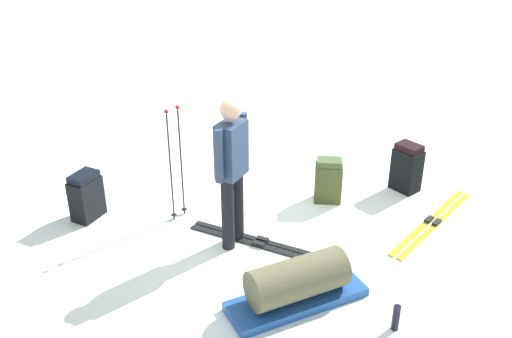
% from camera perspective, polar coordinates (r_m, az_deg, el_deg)
% --- Properties ---
extents(ground_plane, '(80.00, 80.00, 0.00)m').
position_cam_1_polar(ground_plane, '(6.91, 0.00, -5.16)').
color(ground_plane, white).
extents(skier_standing, '(0.52, 0.35, 1.70)m').
position_cam_1_polar(skier_standing, '(6.06, -2.39, 0.25)').
color(skier_standing, black).
rests_on(skier_standing, ground_plane).
extents(ski_pair_near, '(1.81, 0.67, 0.05)m').
position_cam_1_polar(ski_pair_near, '(7.18, 16.92, -5.03)').
color(ski_pair_near, gold).
rests_on(ski_pair_near, ground_plane).
extents(ski_pair_far, '(1.02, 1.57, 0.05)m').
position_cam_1_polar(ski_pair_far, '(6.52, 0.46, -7.26)').
color(ski_pair_far, black).
rests_on(ski_pair_far, ground_plane).
extents(backpack_large_dark, '(0.40, 0.38, 0.57)m').
position_cam_1_polar(backpack_large_dark, '(7.25, 7.10, -1.14)').
color(backpack_large_dark, '#404521').
rests_on(backpack_large_dark, ground_plane).
extents(backpack_bright, '(0.29, 0.37, 0.64)m').
position_cam_1_polar(backpack_bright, '(7.67, 14.56, 0.12)').
color(backpack_bright, black).
rests_on(backpack_bright, ground_plane).
extents(backpack_small_spare, '(0.44, 0.39, 0.59)m').
position_cam_1_polar(backpack_small_spare, '(7.13, -16.29, -2.58)').
color(backpack_small_spare, black).
rests_on(backpack_small_spare, ground_plane).
extents(ski_poles_planted_near, '(0.23, 0.12, 1.40)m').
position_cam_1_polar(ski_poles_planted_near, '(6.69, -7.91, 1.01)').
color(ski_poles_planted_near, black).
rests_on(ski_poles_planted_near, ground_plane).
extents(gear_sled, '(1.42, 0.62, 0.49)m').
position_cam_1_polar(gear_sled, '(5.61, 4.07, -11.18)').
color(gear_sled, '#1B4891').
rests_on(gear_sled, ground_plane).
extents(thermos_bottle, '(0.07, 0.07, 0.26)m').
position_cam_1_polar(thermos_bottle, '(5.53, 13.56, -13.98)').
color(thermos_bottle, black).
rests_on(thermos_bottle, ground_plane).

